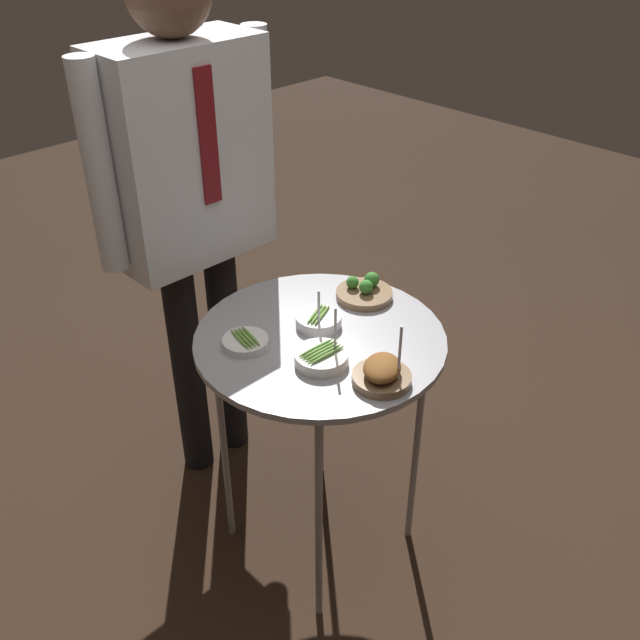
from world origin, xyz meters
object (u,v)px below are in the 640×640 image
(bowl_asparagus_near_rim, at_px, (321,357))
(waiter_figure, at_px, (189,180))
(bowl_asparagus_mid_right, at_px, (319,320))
(bowl_asparagus_center, at_px, (245,342))
(bowl_broccoli_back_left, at_px, (365,291))
(serving_cart, at_px, (320,354))
(bowl_roast_back_right, at_px, (382,373))

(bowl_asparagus_near_rim, distance_m, waiter_figure, 0.68)
(bowl_asparagus_mid_right, xyz_separation_m, waiter_figure, (-0.03, 0.50, 0.26))
(bowl_asparagus_center, height_order, bowl_broccoli_back_left, bowl_broccoli_back_left)
(bowl_broccoli_back_left, bearing_deg, bowl_asparagus_near_rim, -155.70)
(serving_cart, relative_size, bowl_roast_back_right, 4.53)
(serving_cart, xyz_separation_m, waiter_figure, (0.00, 0.54, 0.34))
(bowl_roast_back_right, xyz_separation_m, bowl_broccoli_back_left, (0.26, 0.29, -0.01))
(bowl_roast_back_right, bearing_deg, waiter_figure, 87.63)
(serving_cart, xyz_separation_m, bowl_asparagus_mid_right, (0.03, 0.04, 0.08))
(bowl_asparagus_center, relative_size, bowl_asparagus_mid_right, 0.94)
(bowl_roast_back_right, relative_size, bowl_broccoli_back_left, 1.05)
(serving_cart, relative_size, bowl_asparagus_mid_right, 6.07)
(bowl_asparagus_center, bearing_deg, bowl_roast_back_right, -68.50)
(bowl_asparagus_center, relative_size, waiter_figure, 0.07)
(bowl_asparagus_near_rim, relative_size, bowl_roast_back_right, 0.89)
(bowl_asparagus_near_rim, distance_m, bowl_broccoli_back_left, 0.34)
(bowl_asparagus_near_rim, relative_size, bowl_asparagus_mid_right, 1.19)
(serving_cart, bearing_deg, bowl_roast_back_right, -97.32)
(serving_cart, distance_m, waiter_figure, 0.64)
(bowl_asparagus_mid_right, bearing_deg, bowl_asparagus_near_rim, -131.88)
(bowl_asparagus_mid_right, distance_m, bowl_broccoli_back_left, 0.20)
(bowl_asparagus_near_rim, bearing_deg, bowl_asparagus_center, 114.70)
(serving_cart, bearing_deg, bowl_asparagus_center, 148.39)
(waiter_figure, bearing_deg, bowl_asparagus_mid_right, -86.33)
(bowl_asparagus_mid_right, height_order, waiter_figure, waiter_figure)
(serving_cart, xyz_separation_m, bowl_asparagus_near_rim, (-0.08, -0.09, 0.08))
(bowl_asparagus_near_rim, bearing_deg, bowl_broccoli_back_left, 24.30)
(bowl_asparagus_near_rim, height_order, bowl_broccoli_back_left, bowl_asparagus_near_rim)
(waiter_figure, bearing_deg, bowl_broccoli_back_left, -64.93)
(bowl_roast_back_right, bearing_deg, bowl_broccoli_back_left, 48.61)
(bowl_asparagus_center, relative_size, bowl_broccoli_back_left, 0.74)
(bowl_asparagus_center, relative_size, bowl_roast_back_right, 0.70)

